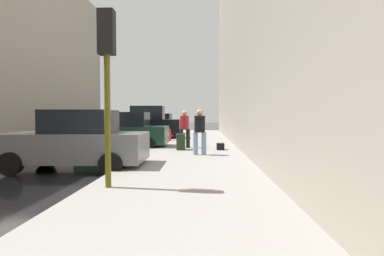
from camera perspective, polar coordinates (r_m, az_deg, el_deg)
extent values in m
plane|color=black|center=(12.02, -30.47, -5.71)|extent=(120.00, 120.00, 0.00)
cube|color=gray|center=(10.14, -0.40, -6.40)|extent=(4.00, 40.00, 0.15)
cube|color=slate|center=(9.62, -21.46, -3.35)|extent=(4.22, 1.89, 0.84)
cube|color=black|center=(9.50, -20.42, 1.13)|extent=(1.91, 1.59, 0.70)
cylinder|color=black|center=(11.07, -26.11, -4.62)|extent=(0.64, 0.23, 0.64)
cylinder|color=black|center=(9.49, -31.28, -5.86)|extent=(0.64, 0.23, 0.64)
cylinder|color=black|center=(10.11, -12.20, -5.08)|extent=(0.64, 0.23, 0.64)
cylinder|color=black|center=(8.35, -15.20, -6.68)|extent=(0.64, 0.23, 0.64)
cube|color=#193828|center=(14.85, -12.85, -1.28)|extent=(4.20, 1.85, 0.84)
cube|color=black|center=(14.77, -12.13, 1.62)|extent=(1.89, 1.57, 0.70)
cylinder|color=black|center=(16.15, -16.69, -2.35)|extent=(0.64, 0.22, 0.64)
cylinder|color=black|center=(14.43, -19.04, -2.93)|extent=(0.64, 0.22, 0.64)
cylinder|color=black|center=(15.49, -7.07, -2.46)|extent=(0.64, 0.22, 0.64)
cylinder|color=black|center=(13.68, -8.30, -3.11)|extent=(0.64, 0.22, 0.64)
cube|color=black|center=(19.98, -8.93, 0.05)|extent=(4.65, 1.97, 1.10)
cube|color=black|center=(19.93, -8.38, 2.87)|extent=(2.12, 1.62, 0.90)
cylinder|color=black|center=(21.20, -12.50, -1.20)|extent=(0.65, 0.24, 0.64)
cylinder|color=black|center=(19.41, -13.72, -1.53)|extent=(0.65, 0.24, 0.64)
cylinder|color=black|center=(20.73, -4.42, -1.23)|extent=(0.65, 0.24, 0.64)
cylinder|color=black|center=(18.90, -4.90, -1.58)|extent=(0.65, 0.24, 0.64)
cube|color=#B2191E|center=(25.03, -6.66, 0.23)|extent=(4.27, 2.01, 0.84)
cube|color=black|center=(24.97, -6.22, 1.95)|extent=(1.95, 1.64, 0.70)
cylinder|color=black|center=(26.23, -9.19, -0.50)|extent=(0.65, 0.25, 0.64)
cylinder|color=black|center=(24.45, -10.21, -0.71)|extent=(0.65, 0.25, 0.64)
cylinder|color=black|center=(25.73, -3.28, -0.52)|extent=(0.65, 0.25, 0.64)
cylinder|color=black|center=(23.91, -3.87, -0.75)|extent=(0.65, 0.25, 0.64)
cylinder|color=red|center=(17.53, -4.37, -1.54)|extent=(0.22, 0.22, 0.55)
sphere|color=red|center=(17.51, -4.38, -0.47)|extent=(0.20, 0.20, 0.20)
cylinder|color=red|center=(17.54, -4.89, -1.45)|extent=(0.10, 0.09, 0.09)
cylinder|color=red|center=(17.51, -3.85, -1.46)|extent=(0.10, 0.09, 0.09)
cylinder|color=#514C0F|center=(6.34, -15.83, 5.25)|extent=(0.12, 0.12, 3.60)
cube|color=black|center=(6.55, -15.97, 17.12)|extent=(0.32, 0.24, 0.90)
sphere|color=red|center=(6.75, -15.62, 19.15)|extent=(0.14, 0.14, 0.14)
sphere|color=yellow|center=(6.67, -15.60, 16.85)|extent=(0.14, 0.14, 0.14)
sphere|color=green|center=(6.61, -15.57, 14.50)|extent=(0.14, 0.14, 0.14)
cylinder|color=black|center=(13.71, -0.77, -2.00)|extent=(0.18, 0.18, 0.85)
cylinder|color=black|center=(13.72, -2.10, -2.00)|extent=(0.18, 0.18, 0.85)
cylinder|color=#A51E23|center=(13.68, -1.44, 1.07)|extent=(0.41, 0.41, 0.62)
sphere|color=tan|center=(13.67, -1.44, 2.87)|extent=(0.24, 0.24, 0.24)
cylinder|color=#728CB2|center=(11.24, 0.66, -2.97)|extent=(0.20, 0.20, 0.85)
cylinder|color=#728CB2|center=(11.21, 2.29, -2.99)|extent=(0.20, 0.20, 0.85)
cylinder|color=black|center=(11.18, 1.48, 0.78)|extent=(0.44, 0.44, 0.62)
sphere|color=tan|center=(11.18, 1.48, 2.98)|extent=(0.24, 0.24, 0.24)
cube|color=black|center=(12.94, -2.17, -2.64)|extent=(0.42, 0.60, 0.68)
cylinder|color=#333333|center=(12.90, -2.18, -0.34)|extent=(0.02, 0.02, 0.36)
cube|color=black|center=(12.97, 5.43, -3.53)|extent=(0.32, 0.44, 0.28)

